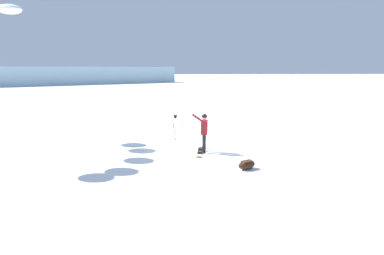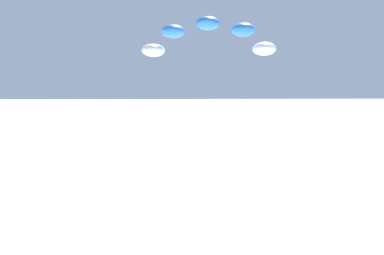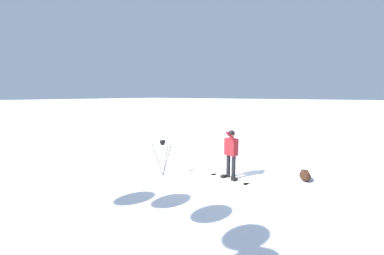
% 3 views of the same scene
% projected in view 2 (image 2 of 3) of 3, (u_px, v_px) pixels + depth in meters
% --- Properties ---
extents(traction_kite, '(4.71, 2.00, 1.32)m').
position_uv_depth(traction_kite, '(208.00, 37.00, 13.11)').
color(traction_kite, white).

